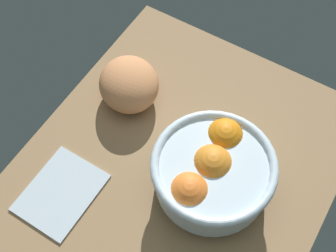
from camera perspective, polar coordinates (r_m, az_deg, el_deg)
The scene contains 4 objects.
ground_plane at distance 90.93cm, azimuth -0.68°, elevation -8.08°, with size 77.47×56.63×3.00cm, color olive.
fruit_bowl at distance 84.51cm, azimuth 5.31°, elevation -5.48°, with size 22.26×22.26×11.12cm.
bread_loaf at distance 96.80cm, azimuth -4.74°, elevation 5.07°, with size 13.55×12.19×8.44cm, color tan.
napkin_folded at distance 91.14cm, azimuth -12.86°, elevation -7.79°, with size 15.53×12.10×0.85cm, color #B0C1CD.
Camera 1 is at (-29.50, -19.22, 82.34)cm, focal length 50.39 mm.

